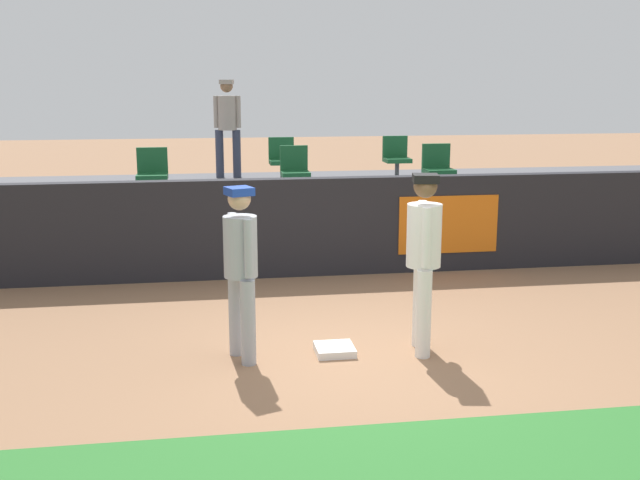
{
  "coord_description": "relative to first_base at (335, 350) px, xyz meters",
  "views": [
    {
      "loc": [
        -1.52,
        -7.2,
        2.81
      ],
      "look_at": [
        -0.23,
        1.19,
        1.0
      ],
      "focal_mm": 42.55,
      "sensor_mm": 36.0,
      "label": 1
    }
  ],
  "objects": [
    {
      "name": "ground_plane",
      "position": [
        0.23,
        -0.19,
        -0.04
      ],
      "size": [
        60.0,
        60.0,
        0.0
      ],
      "primitive_type": "plane",
      "color": "#936B4C"
    },
    {
      "name": "first_base",
      "position": [
        0.0,
        0.0,
        0.0
      ],
      "size": [
        0.4,
        0.4,
        0.08
      ],
      "primitive_type": "cube",
      "color": "white",
      "rests_on": "ground_plane"
    },
    {
      "name": "player_fielder_home",
      "position": [
        0.92,
        -0.06,
        1.04
      ],
      "size": [
        0.42,
        0.56,
        1.87
      ],
      "rotation": [
        0.0,
        0.0,
        -1.75
      ],
      "color": "white",
      "rests_on": "ground_plane"
    },
    {
      "name": "player_runner_visitor",
      "position": [
        -0.96,
        -0.02,
        0.99
      ],
      "size": [
        0.43,
        0.47,
        1.77
      ],
      "rotation": [
        0.0,
        0.0,
        -1.22
      ],
      "color": "#9EA3AD",
      "rests_on": "ground_plane"
    },
    {
      "name": "field_wall",
      "position": [
        0.24,
        3.26,
        0.67
      ],
      "size": [
        18.0,
        0.26,
        1.42
      ],
      "color": "black",
      "rests_on": "ground_plane"
    },
    {
      "name": "bleacher_platform",
      "position": [
        0.23,
        5.83,
        0.42
      ],
      "size": [
        18.0,
        4.8,
        0.91
      ],
      "primitive_type": "cube",
      "color": "#59595E",
      "rests_on": "ground_plane"
    },
    {
      "name": "seat_back_center",
      "position": [
        0.14,
        6.5,
        1.35
      ],
      "size": [
        0.47,
        0.44,
        0.84
      ],
      "color": "#4C4C51",
      "rests_on": "bleacher_platform"
    },
    {
      "name": "seat_front_left",
      "position": [
        -2.09,
        4.7,
        1.35
      ],
      "size": [
        0.48,
        0.44,
        0.84
      ],
      "color": "#4C4C51",
      "rests_on": "bleacher_platform"
    },
    {
      "name": "seat_front_right",
      "position": [
        2.55,
        4.7,
        1.35
      ],
      "size": [
        0.47,
        0.44,
        0.84
      ],
      "color": "#4C4C51",
      "rests_on": "bleacher_platform"
    },
    {
      "name": "seat_front_center",
      "position": [
        0.16,
        4.7,
        1.34
      ],
      "size": [
        0.45,
        0.44,
        0.84
      ],
      "color": "#4C4C51",
      "rests_on": "bleacher_platform"
    },
    {
      "name": "seat_back_right",
      "position": [
        2.31,
        6.5,
        1.35
      ],
      "size": [
        0.47,
        0.44,
        0.84
      ],
      "color": "#4C4C51",
      "rests_on": "bleacher_platform"
    },
    {
      "name": "spectator_hooded",
      "position": [
        -0.81,
        7.5,
        1.96
      ],
      "size": [
        0.52,
        0.42,
        1.88
      ],
      "rotation": [
        0.0,
        0.0,
        2.96
      ],
      "color": "#33384C",
      "rests_on": "bleacher_platform"
    }
  ]
}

